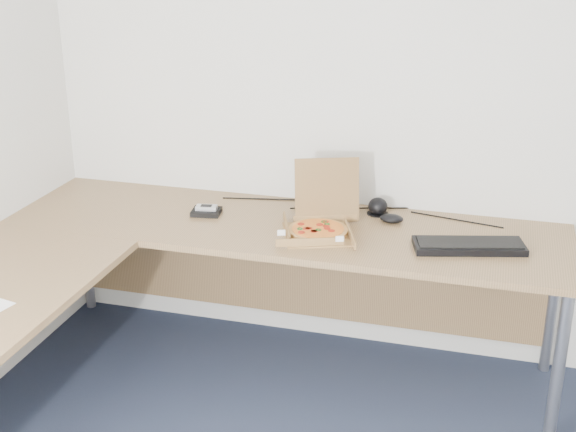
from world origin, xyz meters
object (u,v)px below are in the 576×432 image
(keyboard, at_px, (469,246))
(wallet, at_px, (206,212))
(desk, at_px, (180,260))
(drinking_glass, at_px, (343,205))
(pizza_box, at_px, (319,226))

(keyboard, bearing_deg, wallet, 161.09)
(desk, relative_size, drinking_glass, 18.61)
(desk, bearing_deg, pizza_box, 36.05)
(desk, xyz_separation_m, keyboard, (1.14, 0.36, 0.04))
(drinking_glass, relative_size, wallet, 1.03)
(pizza_box, bearing_deg, keyboard, -20.31)
(desk, distance_m, wallet, 0.46)
(pizza_box, xyz_separation_m, keyboard, (0.64, 0.00, -0.02))
(drinking_glass, bearing_deg, wallet, -169.67)
(pizza_box, bearing_deg, wallet, 150.14)
(desk, height_order, drinking_glass, drinking_glass)
(desk, xyz_separation_m, pizza_box, (0.50, 0.36, 0.06))
(pizza_box, bearing_deg, drinking_glass, 52.90)
(pizza_box, xyz_separation_m, drinking_glass, (0.06, 0.21, 0.03))
(drinking_glass, height_order, wallet, drinking_glass)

